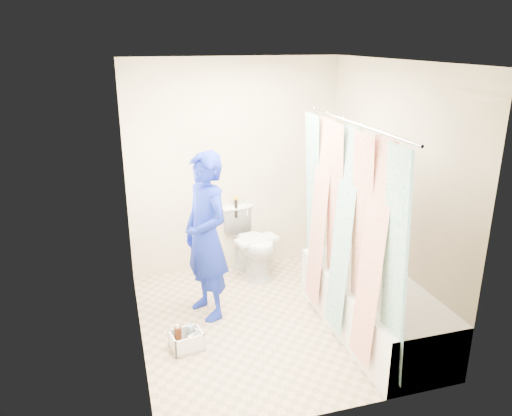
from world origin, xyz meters
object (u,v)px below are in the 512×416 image
object	(u,v)px
toilet	(251,241)
cleaning_caddy	(187,341)
plumber	(206,237)
bathtub	(373,305)

from	to	relation	value
toilet	cleaning_caddy	xyz separation A→B (m)	(-0.95, -1.28, -0.31)
plumber	cleaning_caddy	xyz separation A→B (m)	(-0.29, -0.54, -0.74)
toilet	plumber	size ratio (longest dim) A/B	0.47
plumber	cleaning_caddy	world-z (taller)	plumber
plumber	cleaning_caddy	distance (m)	0.96
toilet	cleaning_caddy	bearing A→B (deg)	-140.54
plumber	cleaning_caddy	size ratio (longest dim) A/B	5.39
bathtub	plumber	distance (m)	1.66
toilet	bathtub	bearing A→B (deg)	-77.95
plumber	cleaning_caddy	bearing A→B (deg)	-48.67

